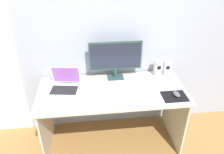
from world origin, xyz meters
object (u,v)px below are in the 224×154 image
at_px(speaker_right, 167,68).
at_px(monitor, 116,58).
at_px(laptop, 65,85).
at_px(fishbowl, 68,75).
at_px(speaker_near_monitor, 158,68).
at_px(keyboard_external, 116,101).
at_px(mouse, 176,94).

bearing_deg(speaker_right, monitor, -179.90).
relative_size(monitor, laptop, 1.69).
distance_m(speaker_right, fishbowl, 1.13).
bearing_deg(monitor, fishbowl, 179.80).
height_order(laptop, fishbowl, laptop).
relative_size(speaker_near_monitor, keyboard_external, 0.46).
bearing_deg(keyboard_external, fishbowl, 135.03).
relative_size(laptop, keyboard_external, 0.84).
height_order(speaker_near_monitor, fishbowl, speaker_near_monitor).
xyz_separation_m(speaker_right, keyboard_external, (-0.64, -0.46, -0.08)).
distance_m(speaker_near_monitor, fishbowl, 1.02).
bearing_deg(speaker_right, fishbowl, 179.96).
distance_m(speaker_near_monitor, mouse, 0.44).
bearing_deg(fishbowl, mouse, -21.41).
distance_m(speaker_near_monitor, keyboard_external, 0.71).
xyz_separation_m(laptop, keyboard_external, (0.51, -0.29, -0.04)).
height_order(speaker_right, mouse, speaker_right).
bearing_deg(mouse, monitor, 133.46).
bearing_deg(monitor, speaker_near_monitor, 0.12).
xyz_separation_m(speaker_near_monitor, keyboard_external, (-0.54, -0.46, -0.09)).
bearing_deg(laptop, fishbowl, 81.85).
bearing_deg(keyboard_external, speaker_near_monitor, 38.86).
bearing_deg(mouse, laptop, 157.61).
distance_m(monitor, laptop, 0.61).
distance_m(monitor, speaker_near_monitor, 0.51).
bearing_deg(mouse, keyboard_external, 173.37).
xyz_separation_m(laptop, fishbowl, (0.02, 0.17, 0.02)).
distance_m(speaker_near_monitor, laptop, 1.06).
xyz_separation_m(speaker_near_monitor, fishbowl, (-1.02, 0.00, -0.03)).
bearing_deg(fishbowl, speaker_right, -0.04).
xyz_separation_m(speaker_near_monitor, laptop, (-1.05, -0.17, -0.05)).
relative_size(keyboard_external, mouse, 4.10).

